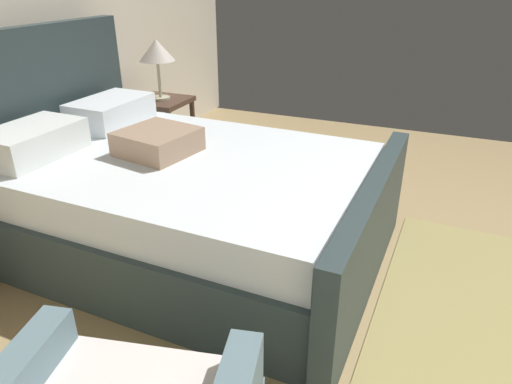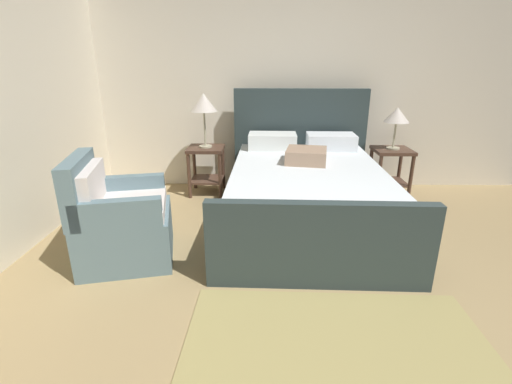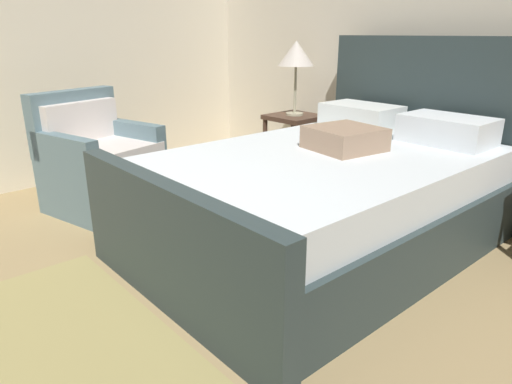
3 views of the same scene
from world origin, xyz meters
name	(u,v)px [view 2 (image 2 of 3)]	position (x,y,z in m)	size (l,w,h in m)	color
ground_plane	(386,370)	(0.00, 0.00, -0.01)	(5.54, 6.46, 0.02)	#A1875A
wall_back	(316,86)	(0.00, 3.29, 1.31)	(5.66, 0.12, 2.62)	silver
bed	(305,190)	(-0.24, 1.98, 0.35)	(1.72, 2.39, 1.29)	#2C3A3C
nightstand_right	(391,165)	(0.91, 2.80, 0.40)	(0.44, 0.44, 0.60)	#493125
table_lamp_right	(397,116)	(0.91, 2.80, 0.99)	(0.30, 0.30, 0.50)	#B7B293
nightstand_left	(206,163)	(-1.38, 2.86, 0.40)	(0.44, 0.44, 0.60)	#493125
table_lamp_left	(204,104)	(-1.38, 2.86, 1.13)	(0.32, 0.32, 0.65)	#B7B293
armchair	(119,221)	(-1.87, 1.18, 0.35)	(0.87, 0.86, 0.90)	slate
area_rug	(336,341)	(-0.24, 0.20, 0.01)	(1.82, 0.97, 0.01)	#A09257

